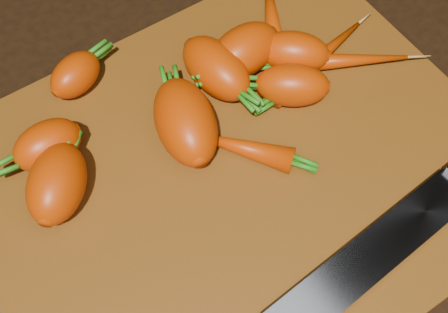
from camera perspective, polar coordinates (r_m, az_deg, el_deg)
ground at (r=0.60m, az=0.53°, el=-2.38°), size 2.00×2.00×0.01m
cutting_board at (r=0.59m, az=0.54°, el=-1.87°), size 0.50×0.40×0.01m
carrot_0 at (r=0.57m, az=-15.04°, el=-2.40°), size 0.09×0.09×0.05m
carrot_1 at (r=0.60m, az=-15.85°, el=1.03°), size 0.07×0.05×0.04m
carrot_2 at (r=0.62m, az=-0.74°, el=8.08°), size 0.06×0.09×0.05m
carrot_3 at (r=0.58m, az=-3.55°, el=3.19°), size 0.08×0.11×0.06m
carrot_4 at (r=0.64m, az=1.87°, el=9.66°), size 0.08×0.06×0.05m
carrot_5 at (r=0.64m, az=-13.44°, el=7.29°), size 0.07×0.06×0.04m
carrot_6 at (r=0.64m, az=6.37°, el=9.47°), size 0.08×0.08×0.04m
carrot_7 at (r=0.68m, az=4.38°, el=12.46°), size 0.09×0.12×0.03m
carrot_8 at (r=0.66m, az=10.67°, el=8.60°), size 0.13×0.09×0.02m
carrot_9 at (r=0.58m, az=1.58°, el=0.83°), size 0.08×0.09×0.03m
carrot_10 at (r=0.65m, az=8.48°, el=8.76°), size 0.14×0.05×0.02m
carrot_11 at (r=0.62m, az=6.27°, el=6.51°), size 0.08×0.08×0.04m
knife at (r=0.56m, az=15.03°, el=-7.36°), size 0.36×0.06×0.02m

